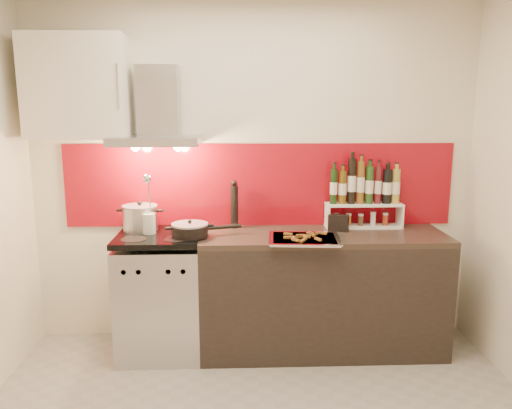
{
  "coord_description": "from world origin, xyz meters",
  "views": [
    {
      "loc": [
        -0.13,
        -2.43,
        1.81
      ],
      "look_at": [
        0.0,
        0.95,
        1.15
      ],
      "focal_mm": 35.0,
      "sensor_mm": 36.0,
      "label": 1
    }
  ],
  "objects_px": {
    "stock_pot": "(140,218)",
    "baking_tray": "(304,239)",
    "saute_pan": "(191,230)",
    "range_stove": "(161,295)",
    "pepper_mill": "(234,205)",
    "counter": "(322,291)"
  },
  "relations": [
    {
      "from": "saute_pan",
      "to": "pepper_mill",
      "type": "xyz_separation_m",
      "value": [
        0.31,
        0.28,
        0.12
      ]
    },
    {
      "from": "pepper_mill",
      "to": "saute_pan",
      "type": "bearing_deg",
      "value": -137.37
    },
    {
      "from": "stock_pot",
      "to": "baking_tray",
      "type": "distance_m",
      "value": 1.23
    },
    {
      "from": "pepper_mill",
      "to": "counter",
      "type": "bearing_deg",
      "value": -17.3
    },
    {
      "from": "range_stove",
      "to": "counter",
      "type": "relative_size",
      "value": 0.51
    },
    {
      "from": "stock_pot",
      "to": "range_stove",
      "type": "bearing_deg",
      "value": -37.21
    },
    {
      "from": "stock_pot",
      "to": "saute_pan",
      "type": "height_order",
      "value": "stock_pot"
    },
    {
      "from": "stock_pot",
      "to": "baking_tray",
      "type": "bearing_deg",
      "value": -14.79
    },
    {
      "from": "saute_pan",
      "to": "stock_pot",
      "type": "bearing_deg",
      "value": 154.06
    },
    {
      "from": "saute_pan",
      "to": "baking_tray",
      "type": "height_order",
      "value": "saute_pan"
    },
    {
      "from": "range_stove",
      "to": "counter",
      "type": "height_order",
      "value": "range_stove"
    },
    {
      "from": "stock_pot",
      "to": "pepper_mill",
      "type": "distance_m",
      "value": 0.71
    },
    {
      "from": "stock_pot",
      "to": "saute_pan",
      "type": "bearing_deg",
      "value": -25.94
    },
    {
      "from": "saute_pan",
      "to": "range_stove",
      "type": "bearing_deg",
      "value": 162.55
    },
    {
      "from": "range_stove",
      "to": "baking_tray",
      "type": "bearing_deg",
      "value": -10.84
    },
    {
      "from": "range_stove",
      "to": "pepper_mill",
      "type": "height_order",
      "value": "pepper_mill"
    },
    {
      "from": "stock_pot",
      "to": "baking_tray",
      "type": "height_order",
      "value": "stock_pot"
    },
    {
      "from": "stock_pot",
      "to": "pepper_mill",
      "type": "xyz_separation_m",
      "value": [
        0.7,
        0.09,
        0.07
      ]
    },
    {
      "from": "saute_pan",
      "to": "baking_tray",
      "type": "bearing_deg",
      "value": -8.77
    },
    {
      "from": "counter",
      "to": "pepper_mill",
      "type": "height_order",
      "value": "pepper_mill"
    },
    {
      "from": "counter",
      "to": "pepper_mill",
      "type": "relative_size",
      "value": 4.87
    },
    {
      "from": "range_stove",
      "to": "saute_pan",
      "type": "height_order",
      "value": "saute_pan"
    }
  ]
}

